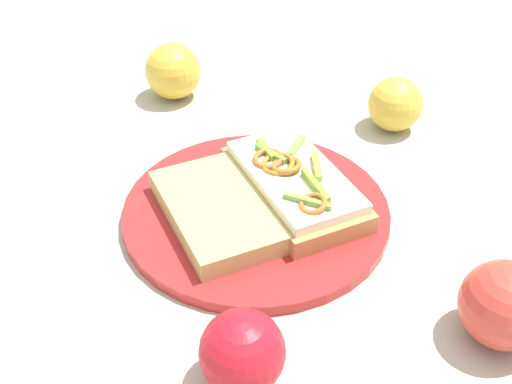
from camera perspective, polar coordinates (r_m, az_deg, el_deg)
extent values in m
plane|color=#B6B39A|center=(0.67, 0.00, -2.19)|extent=(2.00, 2.00, 0.00)
cylinder|color=#B22828|center=(0.67, 0.00, -1.78)|extent=(0.28, 0.28, 0.01)
cube|color=tan|center=(0.67, 3.45, 0.37)|extent=(0.13, 0.19, 0.02)
cube|color=#F0E9C2|center=(0.66, 3.50, 1.48)|extent=(0.12, 0.18, 0.01)
torus|color=#BF692A|center=(0.61, 5.14, -1.08)|extent=(0.04, 0.04, 0.02)
torus|color=#AF6731|center=(0.67, 1.11, 3.02)|extent=(0.04, 0.04, 0.01)
torus|color=#B97726|center=(0.67, 1.98, 2.53)|extent=(0.05, 0.05, 0.01)
torus|color=#AF6D25|center=(0.66, 3.02, 2.21)|extent=(0.05, 0.05, 0.01)
cube|color=#89AC3B|center=(0.66, 5.48, 2.31)|extent=(0.03, 0.04, 0.01)
cube|color=#7EA543|center=(0.62, 4.67, -0.82)|extent=(0.03, 0.05, 0.01)
cube|color=#81AC39|center=(0.69, 0.93, 3.89)|extent=(0.02, 0.04, 0.01)
cube|color=#84AD33|center=(0.64, 5.40, 0.56)|extent=(0.02, 0.05, 0.01)
cube|color=#72A539|center=(0.68, 1.35, 3.46)|extent=(0.01, 0.04, 0.01)
cube|color=#79B145|center=(0.69, 3.60, 4.09)|extent=(0.04, 0.03, 0.01)
cube|color=tan|center=(0.64, -3.61, -1.69)|extent=(0.13, 0.18, 0.02)
sphere|color=#D54132|center=(0.57, 21.50, -9.43)|extent=(0.10, 0.10, 0.08)
sphere|color=gold|center=(0.82, 12.44, 7.72)|extent=(0.09, 0.09, 0.07)
sphere|color=red|center=(0.50, -1.25, -14.19)|extent=(0.09, 0.09, 0.07)
sphere|color=gold|center=(0.88, -7.47, 10.74)|extent=(0.11, 0.11, 0.08)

